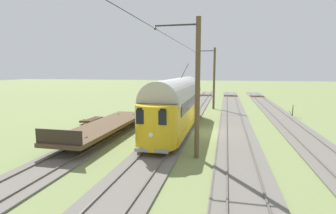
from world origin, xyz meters
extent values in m
plane|color=olive|center=(0.00, 0.00, 0.00)|extent=(220.00, 220.00, 0.00)
cube|color=#666059|center=(-7.25, 0.00, 0.05)|extent=(2.80, 80.00, 0.10)
cube|color=#59544C|center=(-6.53, 0.00, 0.14)|extent=(0.07, 80.00, 0.08)
cube|color=#59544C|center=(-7.97, 0.00, 0.14)|extent=(0.07, 80.00, 0.08)
cube|color=#47331E|center=(-7.25, -32.00, 0.11)|extent=(2.50, 0.24, 0.08)
cube|color=#47331E|center=(-7.25, -31.35, 0.11)|extent=(2.50, 0.24, 0.08)
cube|color=#47331E|center=(-7.25, -30.70, 0.11)|extent=(2.50, 0.24, 0.08)
cube|color=#47331E|center=(-7.25, -30.05, 0.11)|extent=(2.50, 0.24, 0.08)
cube|color=#47331E|center=(-7.25, -29.40, 0.11)|extent=(2.50, 0.24, 0.08)
cube|color=#666059|center=(-2.42, 0.00, 0.05)|extent=(2.80, 80.00, 0.10)
cube|color=#59544C|center=(-1.70, 0.00, 0.14)|extent=(0.07, 80.00, 0.08)
cube|color=#59544C|center=(-3.13, 0.00, 0.14)|extent=(0.07, 80.00, 0.08)
cube|color=#47331E|center=(-2.42, -32.00, 0.11)|extent=(2.50, 0.24, 0.08)
cube|color=#47331E|center=(-2.42, -31.35, 0.11)|extent=(2.50, 0.24, 0.08)
cube|color=#47331E|center=(-2.42, -30.70, 0.11)|extent=(2.50, 0.24, 0.08)
cube|color=#47331E|center=(-2.42, -30.05, 0.11)|extent=(2.50, 0.24, 0.08)
cube|color=#47331E|center=(-2.42, -29.40, 0.11)|extent=(2.50, 0.24, 0.08)
cube|color=#666059|center=(2.42, 0.00, 0.05)|extent=(2.80, 80.00, 0.10)
cube|color=#59544C|center=(3.13, 0.00, 0.14)|extent=(0.07, 80.00, 0.08)
cube|color=#59544C|center=(1.70, 0.00, 0.14)|extent=(0.07, 80.00, 0.08)
cube|color=#47331E|center=(2.42, -32.00, 0.11)|extent=(2.50, 0.24, 0.08)
cube|color=#47331E|center=(2.42, -31.35, 0.11)|extent=(2.50, 0.24, 0.08)
cube|color=#47331E|center=(2.42, -30.70, 0.11)|extent=(2.50, 0.24, 0.08)
cube|color=#47331E|center=(2.42, -30.05, 0.11)|extent=(2.50, 0.24, 0.08)
cube|color=#47331E|center=(2.42, -29.40, 0.11)|extent=(2.50, 0.24, 0.08)
cube|color=#666059|center=(7.25, 0.00, 0.05)|extent=(2.80, 80.00, 0.10)
cube|color=#59544C|center=(7.97, 0.00, 0.14)|extent=(0.07, 80.00, 0.08)
cube|color=#59544C|center=(6.53, 0.00, 0.14)|extent=(0.07, 80.00, 0.08)
cube|color=#47331E|center=(7.25, -32.00, 0.11)|extent=(2.50, 0.24, 0.08)
cube|color=#47331E|center=(7.25, -31.35, 0.11)|extent=(2.50, 0.24, 0.08)
cube|color=#47331E|center=(7.25, -30.70, 0.11)|extent=(2.50, 0.24, 0.08)
cube|color=#47331E|center=(7.25, -30.05, 0.11)|extent=(2.50, 0.24, 0.08)
cube|color=#47331E|center=(7.25, -29.40, 0.11)|extent=(2.50, 0.24, 0.08)
cube|color=gold|center=(2.42, -0.57, 0.71)|extent=(2.65, 13.15, 0.55)
cube|color=gold|center=(2.42, -0.57, 1.46)|extent=(2.55, 13.15, 0.95)
cube|color=gold|center=(2.42, -0.57, 2.46)|extent=(2.55, 13.15, 1.05)
cylinder|color=#B7B7B2|center=(2.42, -0.57, 2.98)|extent=(2.65, 12.88, 2.65)
cylinder|color=gold|center=(2.42, 5.95, 1.70)|extent=(2.55, 2.55, 2.55)
cylinder|color=gold|center=(2.42, -7.09, 1.70)|extent=(2.55, 2.55, 2.55)
cube|color=black|center=(2.42, 7.09, 2.72)|extent=(1.63, 0.08, 0.36)
cube|color=black|center=(2.42, 7.13, 2.41)|extent=(1.73, 0.06, 0.80)
cube|color=black|center=(3.71, -0.57, 2.46)|extent=(0.04, 11.04, 0.80)
cube|color=black|center=(1.12, -0.57, 2.46)|extent=(0.04, 11.04, 0.80)
cylinder|color=silver|center=(2.42, 7.22, 1.46)|extent=(0.24, 0.06, 0.24)
cube|color=gray|center=(2.42, 7.15, 0.53)|extent=(1.94, 0.12, 0.20)
cylinder|color=black|center=(2.42, -4.75, 4.98)|extent=(0.07, 4.44, 1.41)
cylinder|color=black|center=(3.13, 3.64, 0.56)|extent=(0.10, 0.76, 0.76)
cylinder|color=black|center=(1.70, 3.64, 0.56)|extent=(0.10, 0.76, 0.76)
cylinder|color=black|center=(3.13, -4.78, 0.56)|extent=(0.10, 0.76, 0.76)
cylinder|color=black|center=(1.70, -4.78, 0.56)|extent=(0.10, 0.76, 0.76)
cube|color=brown|center=(7.25, 2.83, 0.85)|extent=(2.80, 11.68, 0.25)
cube|color=#33281E|center=(7.25, 8.47, 1.38)|extent=(2.80, 0.10, 0.80)
cylinder|color=black|center=(7.97, 6.92, 0.60)|extent=(0.10, 0.84, 0.84)
cylinder|color=black|center=(6.53, 6.92, 0.60)|extent=(0.10, 0.84, 0.84)
cylinder|color=black|center=(7.97, -1.26, 0.60)|extent=(0.10, 0.84, 0.84)
cylinder|color=black|center=(6.53, -1.26, 0.60)|extent=(0.10, 0.84, 0.84)
cylinder|color=brown|center=(0.01, -13.41, 3.90)|extent=(0.28, 0.28, 7.80)
cylinder|color=#2D2D2D|center=(1.21, -13.41, 7.40)|extent=(2.41, 0.10, 0.10)
sphere|color=#334733|center=(2.42, -13.41, 7.25)|extent=(0.16, 0.16, 0.16)
cylinder|color=brown|center=(0.01, 6.18, 3.90)|extent=(0.28, 0.28, 7.80)
cylinder|color=#2D2D2D|center=(1.21, 6.18, 7.40)|extent=(2.41, 0.10, 0.10)
sphere|color=#334733|center=(2.42, 6.18, 7.25)|extent=(0.16, 0.16, 0.16)
cylinder|color=black|center=(1.21, -13.41, 7.40)|extent=(2.41, 0.02, 0.02)
cylinder|color=black|center=(-8.62, -9.49, 0.55)|extent=(0.08, 0.08, 1.10)
cylinder|color=red|center=(-8.62, -9.49, 1.22)|extent=(0.30, 0.30, 0.03)
cylinder|color=#262626|center=(-8.44, -9.49, 0.35)|extent=(0.33, 0.04, 0.54)
cube|color=#47331E|center=(10.08, -1.03, 0.09)|extent=(0.24, 2.40, 0.18)
cube|color=#47331E|center=(10.38, -1.03, 0.09)|extent=(0.24, 2.40, 0.18)
cube|color=#47331E|center=(10.68, -1.03, 0.09)|extent=(0.24, 2.40, 0.18)
cube|color=#47331E|center=(10.38, -1.33, 0.27)|extent=(2.40, 0.24, 0.18)
cube|color=#47331E|center=(10.38, -1.03, 0.27)|extent=(2.40, 0.24, 0.18)
cube|color=#47331E|center=(10.38, -0.73, 0.27)|extent=(2.40, 0.24, 0.18)
cube|color=#47331E|center=(10.08, -1.03, 0.45)|extent=(0.24, 2.40, 0.18)
cube|color=#47331E|center=(10.38, -1.03, 0.45)|extent=(0.24, 2.40, 0.18)
cube|color=#47331E|center=(10.68, -1.03, 0.45)|extent=(0.24, 2.40, 0.18)
camera|label=1|loc=(-1.55, 20.67, 4.95)|focal=28.04mm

